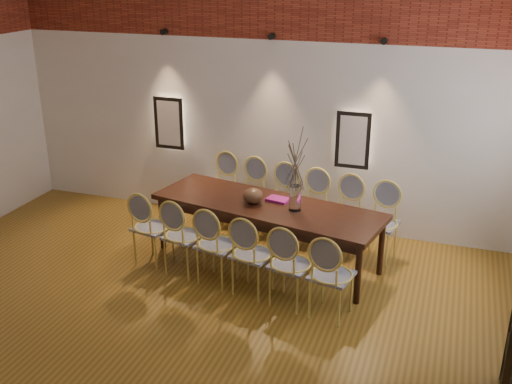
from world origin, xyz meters
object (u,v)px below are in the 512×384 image
(chair_near_f, at_px, (332,275))
(chair_far_b, at_px, (248,195))
(vase, at_px, (295,198))
(chair_near_e, at_px, (291,264))
(chair_near_b, at_px, (184,235))
(chair_near_d, at_px, (253,254))
(chair_near_a, at_px, (153,227))
(book, at_px, (278,199))
(chair_near_c, at_px, (217,244))
(bowl, at_px, (253,196))
(chair_far_f, at_px, (380,224))
(chair_far_a, at_px, (220,189))
(chair_far_d, at_px, (310,209))
(dining_table, at_px, (267,233))
(chair_far_e, at_px, (344,216))
(chair_far_c, at_px, (278,202))

(chair_near_f, xyz_separation_m, chair_far_b, (-1.54, 1.78, 0.00))
(vase, bearing_deg, chair_near_e, -76.87)
(chair_near_b, height_order, chair_near_d, same)
(chair_near_a, relative_size, chair_near_e, 1.00)
(chair_near_a, relative_size, book, 3.62)
(chair_near_a, relative_size, chair_near_c, 1.00)
(chair_near_d, xyz_separation_m, vase, (0.27, 0.69, 0.43))
(chair_near_d, distance_m, bowl, 0.87)
(chair_near_a, height_order, chair_near_f, same)
(chair_far_f, bearing_deg, chair_far_b, 0.00)
(chair_far_a, relative_size, chair_far_d, 1.00)
(chair_far_b, bearing_deg, book, 143.19)
(chair_far_f, distance_m, vase, 1.16)
(bowl, bearing_deg, chair_far_a, 130.90)
(dining_table, bearing_deg, chair_near_d, -72.32)
(chair_near_a, bearing_deg, chair_far_e, 38.10)
(chair_near_c, relative_size, chair_near_f, 1.00)
(chair_near_d, distance_m, chair_far_a, 2.01)
(chair_near_c, bearing_deg, bowl, 84.18)
(chair_far_f, relative_size, bowl, 3.92)
(chair_near_a, bearing_deg, chair_far_c, 57.48)
(chair_near_a, bearing_deg, chair_far_f, 32.10)
(chair_near_c, xyz_separation_m, chair_far_d, (0.74, 1.34, 0.00))
(chair_far_e, bearing_deg, dining_table, 46.28)
(chair_near_b, xyz_separation_m, chair_far_e, (1.65, 1.16, 0.00))
(chair_near_d, bearing_deg, vase, 79.43)
(dining_table, height_order, chair_near_a, chair_near_a)
(chair_near_e, distance_m, chair_far_f, 1.53)
(chair_far_a, bearing_deg, chair_near_d, 133.72)
(chair_far_c, distance_m, bowl, 0.86)
(dining_table, height_order, chair_far_b, chair_far_b)
(chair_near_c, relative_size, chair_far_f, 1.00)
(chair_near_b, relative_size, chair_near_d, 1.00)
(chair_far_c, distance_m, book, 0.70)
(chair_near_c, bearing_deg, chair_far_c, 90.00)
(dining_table, height_order, chair_near_c, chair_near_c)
(chair_far_c, bearing_deg, chair_near_b, 72.32)
(chair_near_f, bearing_deg, chair_far_e, 107.68)
(chair_near_c, relative_size, vase, 3.13)
(dining_table, distance_m, book, 0.43)
(chair_near_d, bearing_deg, bowl, 120.23)
(chair_far_a, height_order, chair_far_c, same)
(chair_far_a, height_order, vase, vase)
(chair_near_a, height_order, chair_far_b, same)
(dining_table, xyz_separation_m, chair_near_f, (1.00, -0.94, 0.09))
(chair_near_e, height_order, chair_far_b, same)
(chair_far_c, relative_size, bowl, 3.92)
(chair_near_a, distance_m, chair_near_d, 1.39)
(chair_far_a, bearing_deg, chair_far_b, 180.00)
(chair_far_b, bearing_deg, chair_near_f, 141.90)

